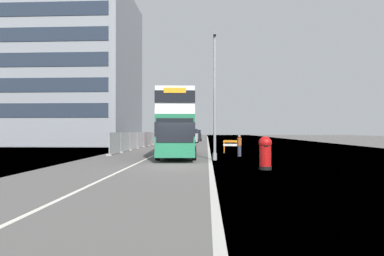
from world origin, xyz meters
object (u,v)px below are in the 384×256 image
Objects in this scene: car_receding_mid at (188,137)px; pedestrian_at_kerb at (239,146)px; lamppost_foreground at (215,100)px; car_receding_far at (193,136)px; double_decker_bus at (177,124)px; roadworks_barrier at (232,145)px; red_pillar_postbox at (265,151)px; car_oncoming_near at (166,138)px; car_far_side at (197,136)px.

car_receding_mid reaches higher than pedestrian_at_kerb.
lamppost_foreground reaches higher than car_receding_far.
car_receding_mid is at bearing 91.00° from double_decker_bus.
lamppost_foreground is 1.89× the size of car_receding_far.
roadworks_barrier is at bearing -79.88° from car_receding_far.
lamppost_foreground is 33.12m from car_receding_far.
lamppost_foreground is 7.89m from roadworks_barrier.
car_receding_far reaches higher than red_pillar_postbox.
car_receding_mid is 23.30m from pedestrian_at_kerb.
lamppost_foreground is at bearing -49.56° from double_decker_bus.
car_receding_mid is at bearing 104.56° from roadworks_barrier.
car_receding_far is (-0.06, 29.46, -1.45)m from double_decker_bus.
car_receding_mid is 2.36× the size of pedestrian_at_kerb.
double_decker_bus is 2.96× the size of car_receding_mid.
double_decker_bus is 6.06m from roadworks_barrier.
car_oncoming_near is (-7.57, 12.74, 0.37)m from roadworks_barrier.
roadworks_barrier is 0.38× the size of car_receding_mid.
double_decker_bus is at bearing -90.57° from car_far_side.
car_oncoming_near reaches higher than car_receding_mid.
roadworks_barrier is at bearing -59.27° from car_oncoming_near.
car_receding_mid reaches higher than roadworks_barrier.
car_oncoming_near reaches higher than car_receding_far.
lamppost_foreground is at bearing -82.81° from car_receding_mid.
lamppost_foreground is at bearing -73.31° from car_oncoming_near.
car_receding_far is (-4.63, 25.92, 0.38)m from roadworks_barrier.
double_decker_bus reaches higher than roadworks_barrier.
car_far_side is (0.44, 8.22, -0.06)m from car_receding_far.
lamppost_foreground is at bearing -120.96° from pedestrian_at_kerb.
double_decker_bus is 7.00× the size of pedestrian_at_kerb.
car_far_side is (-2.51, 41.07, -3.07)m from lamppost_foreground.
roadworks_barrier is at bearing -75.44° from car_receding_mid.
car_receding_far is at bearing 87.22° from car_receding_mid.
double_decker_bus is 7.73× the size of roadworks_barrier.
car_far_side is (0.77, 15.05, 0.03)m from car_receding_mid.
red_pillar_postbox is 0.43× the size of car_receding_mid.
red_pillar_postbox is 0.43× the size of car_oncoming_near.
car_receding_far is at bearing 95.13° from lamppost_foreground.
pedestrian_at_kerb is (0.32, -3.60, 0.12)m from roadworks_barrier.
lamppost_foreground is 5.07m from pedestrian_at_kerb.
roadworks_barrier is 26.33m from car_receding_far.
car_oncoming_near is (-8.36, 24.77, 0.15)m from red_pillar_postbox.
lamppost_foreground is at bearing 115.80° from red_pillar_postbox.
car_receding_far is 29.94m from pedestrian_at_kerb.
car_oncoming_near is at bearing 100.47° from double_decker_bus.
red_pillar_postbox reaches higher than roadworks_barrier.
car_far_side is (3.39, 21.41, -0.05)m from car_oncoming_near.
double_decker_bus is at bearing -79.53° from car_oncoming_near.
red_pillar_postbox is at bearing -81.88° from car_receding_far.
lamppost_foreground is 2.20× the size of car_oncoming_near.
car_far_side is at bearing 81.01° from car_oncoming_near.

